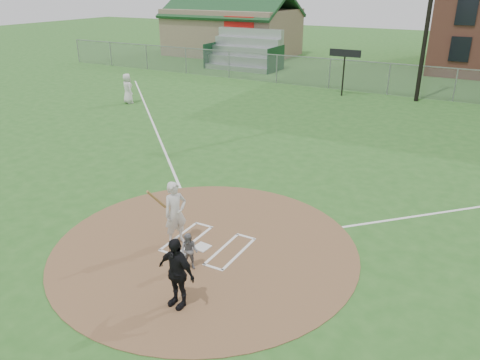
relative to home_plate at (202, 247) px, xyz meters
The scene contains 13 objects.
ground 0.10m from the home_plate, 42.46° to the left, with size 140.00×140.00×0.00m, color #295E20.
dirt_circle 0.09m from the home_plate, 42.46° to the left, with size 8.40×8.40×0.02m, color brown.
home_plate is the anchor object (origin of this frame).
foul_line_third 12.72m from the home_plate, 134.59° to the left, with size 0.10×24.00×0.01m, color white.
catcher 1.14m from the home_plate, 74.07° to the right, with size 0.48×0.37×0.99m, color slate.
umpire 2.64m from the home_plate, 69.33° to the right, with size 1.00×0.42×1.71m, color black.
ondeck_player 17.85m from the home_plate, 137.65° to the left, with size 0.87×0.57×1.78m, color silver.
batters_boxes 0.22m from the home_plate, 72.47° to the left, with size 2.08×1.88×0.01m.
batter_at_plate 1.20m from the home_plate, behind, with size 0.75×1.10×1.83m.
outfield_fence 22.08m from the home_plate, 89.83° to the left, with size 56.08×0.08×2.03m.
bleachers 29.31m from the home_plate, 116.22° to the left, with size 6.08×3.20×3.20m.
clubhouse 37.68m from the home_plate, 118.48° to the left, with size 12.20×8.71×6.23m.
scoreboard_sign 20.54m from the home_plate, 96.85° to the left, with size 2.00×0.10×2.93m.
Camera 1 is at (6.26, -9.35, 6.79)m, focal length 35.00 mm.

